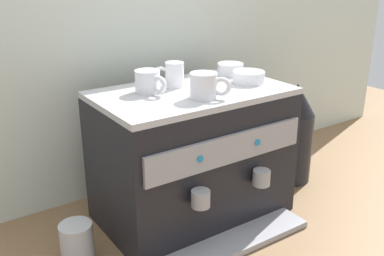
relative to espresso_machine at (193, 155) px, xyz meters
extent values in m
plane|color=brown|center=(0.00, 0.00, -0.22)|extent=(4.00, 4.00, 0.00)
cube|color=silver|center=(0.00, 0.33, 0.29)|extent=(2.80, 0.03, 1.02)
cube|color=black|center=(0.00, 0.00, -0.01)|extent=(0.62, 0.37, 0.43)
cube|color=#B7B7BC|center=(0.00, 0.00, 0.22)|extent=(0.62, 0.37, 0.02)
cube|color=#939399|center=(0.00, -0.19, 0.09)|extent=(0.57, 0.01, 0.09)
cylinder|color=#1E7AB7|center=(-0.11, -0.19, 0.09)|extent=(0.02, 0.01, 0.02)
cylinder|color=#1E7AB7|center=(0.11, -0.19, 0.09)|extent=(0.02, 0.01, 0.02)
cube|color=#939399|center=(0.00, -0.23, -0.21)|extent=(0.53, 0.12, 0.02)
cylinder|color=#939399|center=(-0.12, -0.21, -0.03)|extent=(0.06, 0.06, 0.05)
cylinder|color=#939399|center=(0.12, -0.21, -0.03)|extent=(0.06, 0.06, 0.05)
cylinder|color=white|center=(-0.03, 0.07, 0.27)|extent=(0.06, 0.06, 0.08)
torus|color=white|center=(-0.06, 0.09, 0.27)|extent=(0.06, 0.03, 0.06)
cylinder|color=white|center=(-0.13, 0.06, 0.26)|extent=(0.08, 0.08, 0.07)
torus|color=white|center=(-0.12, 0.01, 0.26)|extent=(0.03, 0.06, 0.05)
cylinder|color=white|center=(-0.02, -0.09, 0.27)|extent=(0.08, 0.08, 0.08)
torus|color=white|center=(0.01, -0.13, 0.27)|extent=(0.05, 0.05, 0.06)
cylinder|color=white|center=(0.21, -0.03, 0.25)|extent=(0.11, 0.11, 0.04)
cylinder|color=white|center=(0.21, -0.03, 0.23)|extent=(0.06, 0.06, 0.01)
cylinder|color=white|center=(0.23, 0.09, 0.25)|extent=(0.09, 0.09, 0.04)
cylinder|color=white|center=(0.23, 0.09, 0.23)|extent=(0.05, 0.05, 0.01)
cylinder|color=black|center=(0.48, -0.01, -0.08)|extent=(0.15, 0.15, 0.28)
cone|color=black|center=(0.48, -0.01, 0.12)|extent=(0.15, 0.15, 0.12)
cylinder|color=#B7B7BC|center=(-0.43, -0.02, -0.16)|extent=(0.10, 0.10, 0.12)
camera|label=1|loc=(-0.77, -1.13, 0.61)|focal=41.68mm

